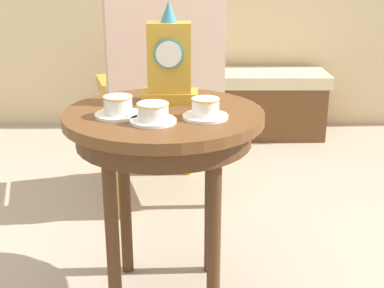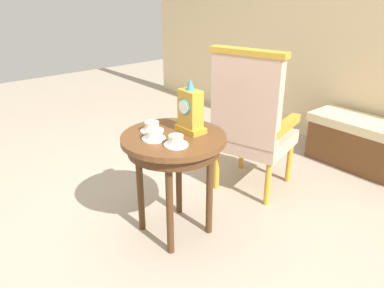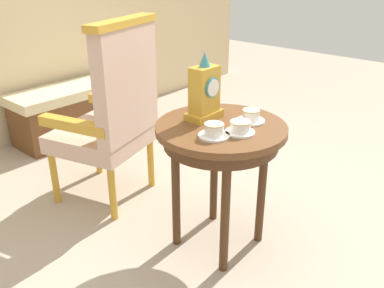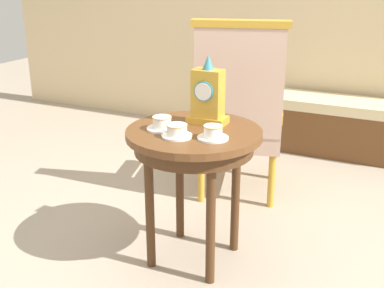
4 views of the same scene
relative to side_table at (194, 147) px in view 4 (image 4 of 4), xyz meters
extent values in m
plane|color=tan|center=(-0.05, -0.07, -0.61)|extent=(10.00, 10.00, 0.00)
cylinder|color=brown|center=(0.00, 0.00, 0.07)|extent=(0.65, 0.65, 0.03)
cylinder|color=#482B16|center=(0.00, 0.00, 0.02)|extent=(0.57, 0.57, 0.07)
cylinder|color=#482B16|center=(0.16, 0.16, -0.28)|extent=(0.04, 0.04, 0.66)
cylinder|color=#482B16|center=(-0.16, 0.16, -0.28)|extent=(0.04, 0.04, 0.66)
cylinder|color=#482B16|center=(-0.16, -0.16, -0.28)|extent=(0.04, 0.04, 0.66)
cylinder|color=#482B16|center=(0.16, -0.16, -0.28)|extent=(0.04, 0.04, 0.66)
cylinder|color=white|center=(-0.14, -0.06, 0.09)|extent=(0.15, 0.15, 0.01)
cylinder|color=white|center=(-0.14, -0.06, 0.12)|extent=(0.09, 0.09, 0.05)
torus|color=gold|center=(-0.14, -0.06, 0.15)|extent=(0.09, 0.09, 0.00)
cylinder|color=white|center=(-0.02, -0.13, 0.09)|extent=(0.14, 0.14, 0.01)
cylinder|color=white|center=(-0.02, -0.13, 0.12)|extent=(0.09, 0.09, 0.05)
torus|color=gold|center=(-0.02, -0.13, 0.14)|extent=(0.10, 0.10, 0.00)
cylinder|color=white|center=(0.13, -0.08, 0.09)|extent=(0.14, 0.14, 0.01)
cylinder|color=white|center=(0.13, -0.08, 0.12)|extent=(0.08, 0.08, 0.05)
torus|color=gold|center=(0.13, -0.08, 0.15)|extent=(0.09, 0.09, 0.00)
cube|color=gold|center=(0.02, 0.12, 0.11)|extent=(0.19, 0.11, 0.04)
cube|color=gold|center=(0.02, 0.12, 0.24)|extent=(0.14, 0.09, 0.23)
cylinder|color=teal|center=(0.02, 0.07, 0.26)|extent=(0.10, 0.01, 0.10)
cylinder|color=white|center=(0.02, 0.06, 0.26)|extent=(0.08, 0.00, 0.08)
cone|color=teal|center=(0.02, 0.12, 0.39)|extent=(0.06, 0.06, 0.07)
cube|color=#CCA893|center=(-0.08, 0.88, -0.20)|extent=(0.64, 0.64, 0.11)
cube|color=#CCA893|center=(-0.02, 0.66, 0.17)|extent=(0.52, 0.23, 0.64)
cube|color=gold|center=(-0.02, 0.66, 0.51)|extent=(0.57, 0.25, 0.04)
cube|color=gold|center=(0.14, 0.94, -0.04)|extent=(0.19, 0.47, 0.06)
cube|color=gold|center=(-0.30, 0.81, -0.04)|extent=(0.19, 0.47, 0.06)
cylinder|color=gold|center=(0.07, 1.15, -0.43)|extent=(0.04, 0.04, 0.35)
cylinder|color=gold|center=(-0.35, 1.03, -0.43)|extent=(0.04, 0.04, 0.35)
cylinder|color=gold|center=(0.19, 0.72, -0.43)|extent=(0.04, 0.04, 0.35)
cylinder|color=gold|center=(-0.23, 0.60, -0.43)|extent=(0.04, 0.04, 0.35)
cube|color=beige|center=(0.42, 1.88, -0.21)|extent=(1.16, 0.40, 0.08)
cube|color=brown|center=(0.42, 1.88, -0.43)|extent=(1.11, 0.38, 0.36)
camera|label=1|loc=(0.09, -1.63, 0.54)|focal=49.19mm
camera|label=2|loc=(1.70, -1.28, 0.95)|focal=35.20mm
camera|label=3|loc=(-1.51, -1.14, 0.84)|focal=39.00mm
camera|label=4|loc=(0.93, -1.98, 0.81)|focal=45.77mm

